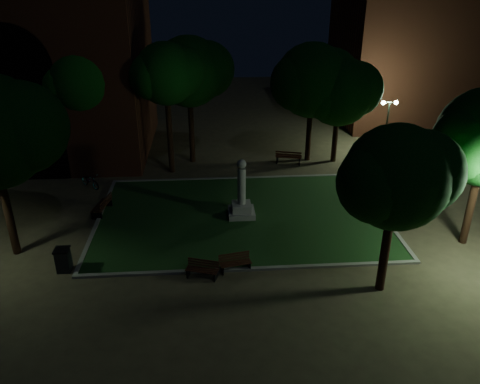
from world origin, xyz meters
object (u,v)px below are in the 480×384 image
Objects in this scene: bench_far_side at (289,158)px; bicycle at (90,181)px; monument at (241,200)px; bench_right_side at (402,204)px; bench_left_side at (103,206)px; trash_bin at (63,260)px; bench_near_left at (202,270)px; bench_near_right at (235,263)px.

bicycle is (-12.77, -3.01, -0.02)m from bench_far_side.
monument is 1.95× the size of bench_right_side.
bench_right_side is at bearing 97.58° from bench_left_side.
trash_bin reaches higher than bench_right_side.
bench_right_side is 1.49× the size of trash_bin.
trash_bin reaches higher than bench_near_left.
monument is at bearing 28.97° from trash_bin.
bench_near_right is at bearing 85.92° from bench_far_side.
bench_near_right is 7.50m from trash_bin.
bicycle is at bearing -147.57° from bench_left_side.
monument is 1.71× the size of bench_far_side.
trash_bin reaches higher than bicycle.
monument is 9.33m from trash_bin.
bench_far_side is 1.13× the size of bicycle.
bench_right_side is 17.64m from trash_bin.
bench_near_left is 6.13m from trash_bin.
bench_far_side is 16.98m from trash_bin.
bench_near_right is 0.88× the size of bicycle.
monument reaches higher than bench_right_side.
trash_bin is at bearing -170.55° from bench_near_left.
bench_far_side is at bearing -33.34° from bicycle.
monument reaches higher than bicycle.
bench_near_right is 12.61m from bicycle.
bench_far_side reaches higher than bench_near_left.
bench_left_side is 5.47m from trash_bin.
bench_near_left and bench_near_right have the same top height.
monument is 7.58m from bench_left_side.
bench_left_side reaches higher than bench_right_side.
bench_near_right is 9.05m from bench_left_side.
monument reaches higher than bench_far_side.
monument reaches higher than bench_near_left.
bench_far_side is at bearing 38.22° from bench_right_side.
trash_bin is (-8.15, -4.51, -0.40)m from monument.
bench_right_side is 0.99× the size of bicycle.
bicycle is at bearing 28.93° from bench_far_side.
bench_near_left is (-2.10, -5.43, -0.60)m from monument.
monument reaches higher than bench_left_side.
monument is 2.16× the size of bench_near_left.
trash_bin is at bearing 60.79° from bench_far_side.
bench_right_side is (9.56, 5.04, 0.05)m from bench_near_right.
monument is at bearing 93.73° from bench_left_side.
bench_near_left is at bearing 120.58° from bench_right_side.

